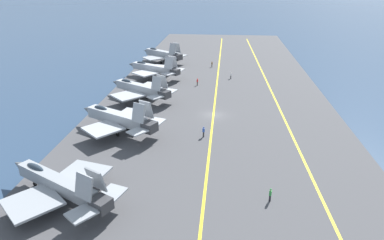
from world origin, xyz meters
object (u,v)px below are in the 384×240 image
at_px(crew_red_vest, 197,82).
at_px(crew_white_vest, 231,75).
at_px(crew_blue_vest, 204,131).
at_px(parked_jet_second, 59,184).
at_px(parked_jet_sixth, 162,54).
at_px(parked_jet_fifth, 154,68).
at_px(crew_brown_vest, 212,64).
at_px(parked_jet_third, 118,118).
at_px(crew_green_vest, 270,194).
at_px(parked_jet_fourth, 140,88).

bearing_deg(crew_red_vest, crew_white_vest, -50.42).
height_order(crew_blue_vest, crew_white_vest, crew_blue_vest).
bearing_deg(parked_jet_second, crew_red_vest, -14.54).
bearing_deg(parked_jet_sixth, crew_blue_vest, -162.44).
distance_m(parked_jet_fifth, crew_brown_vest, 19.61).
xyz_separation_m(parked_jet_third, parked_jet_sixth, (51.02, 1.75, -0.06)).
relative_size(crew_blue_vest, crew_green_vest, 1.04).
xyz_separation_m(parked_jet_sixth, crew_green_vest, (-68.13, -25.32, -1.63)).
bearing_deg(parked_jet_third, crew_white_vest, -28.71).
height_order(crew_green_vest, crew_white_vest, crew_green_vest).
height_order(crew_red_vest, crew_blue_vest, crew_blue_vest).
bearing_deg(parked_jet_sixth, crew_green_vest, -159.61).
relative_size(parked_jet_second, parked_jet_fourth, 1.05).
distance_m(parked_jet_second, parked_jet_sixth, 70.32).
relative_size(parked_jet_third, crew_green_vest, 9.09).
bearing_deg(crew_white_vest, parked_jet_sixth, 52.63).
height_order(parked_jet_sixth, crew_green_vest, parked_jet_sixth).
relative_size(parked_jet_fifth, crew_blue_vest, 8.79).
relative_size(parked_jet_fourth, parked_jet_fifth, 0.98).
bearing_deg(crew_blue_vest, crew_red_vest, 6.90).
bearing_deg(parked_jet_fifth, crew_red_vest, -114.57).
xyz_separation_m(parked_jet_sixth, crew_brown_vest, (-4.27, -15.49, -1.67)).
bearing_deg(parked_jet_sixth, parked_jet_fourth, -177.52).
height_order(crew_red_vest, crew_white_vest, crew_red_vest).
height_order(crew_blue_vest, crew_green_vest, crew_blue_vest).
relative_size(crew_blue_vest, crew_white_vest, 1.07).
bearing_deg(parked_jet_fourth, crew_green_vest, -144.81).
bearing_deg(parked_jet_second, parked_jet_sixth, 0.36).
relative_size(crew_green_vest, crew_white_vest, 1.03).
relative_size(parked_jet_third, crew_blue_vest, 8.76).
bearing_deg(crew_red_vest, parked_jet_third, 158.69).
bearing_deg(crew_white_vest, parked_jet_fifth, 93.79).
relative_size(parked_jet_fifth, crew_green_vest, 9.11).
relative_size(crew_red_vest, crew_white_vest, 1.02).
relative_size(crew_red_vest, crew_blue_vest, 0.95).
bearing_deg(crew_red_vest, parked_jet_fifth, 65.43).
relative_size(parked_jet_fifth, crew_red_vest, 9.20).
bearing_deg(crew_blue_vest, parked_jet_sixth, 17.56).
distance_m(parked_jet_second, crew_red_vest, 49.18).
relative_size(parked_jet_fourth, crew_brown_vest, 9.31).
bearing_deg(crew_brown_vest, parked_jet_fourth, 155.02).
bearing_deg(parked_jet_third, parked_jet_second, 176.12).
distance_m(parked_jet_third, crew_blue_vest, 14.60).
relative_size(parked_jet_second, crew_white_vest, 9.72).
distance_m(parked_jet_fifth, parked_jet_sixth, 17.34).
height_order(crew_brown_vest, crew_green_vest, crew_green_vest).
relative_size(parked_jet_third, parked_jet_fifth, 1.00).
xyz_separation_m(crew_green_vest, crew_white_vest, (52.14, 4.38, -0.03)).
bearing_deg(crew_red_vest, crew_green_vest, -164.57).
relative_size(parked_jet_second, parked_jet_sixth, 1.11).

